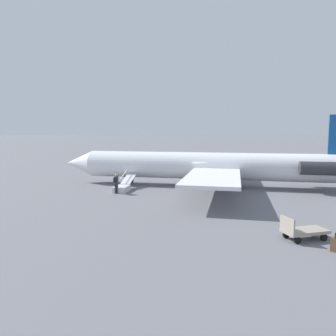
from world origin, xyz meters
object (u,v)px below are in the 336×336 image
object	(u,v)px
boarding_stairs	(123,187)
passenger	(116,182)
airplane_main	(215,166)
suitcase	(335,245)
luggage_cart	(303,231)

from	to	relation	value
boarding_stairs	passenger	world-z (taller)	passenger
airplane_main	suitcase	distance (m)	17.41
airplane_main	passenger	world-z (taller)	airplane_main
passenger	suitcase	distance (m)	18.18
airplane_main	suitcase	size ratio (longest dim) A/B	33.85
passenger	luggage_cart	size ratio (longest dim) A/B	0.71
passenger	suitcase	bearing A→B (deg)	-126.85
airplane_main	boarding_stairs	size ratio (longest dim) A/B	7.24
boarding_stairs	luggage_cart	size ratio (longest dim) A/B	1.68
luggage_cart	suitcase	xyz separation A→B (m)	(-0.91, 1.57, -0.13)
boarding_stairs	luggage_cart	bearing A→B (deg)	-129.13
airplane_main	boarding_stairs	xyz separation A→B (m)	(8.41, 2.77, -1.67)
airplane_main	suitcase	world-z (taller)	airplane_main
passenger	luggage_cart	world-z (taller)	passenger
boarding_stairs	suitcase	distance (m)	18.91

